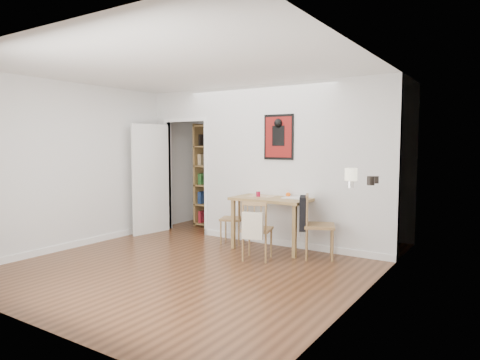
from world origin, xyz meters
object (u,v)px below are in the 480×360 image
Objects in this scene: red_glass at (258,194)px; dining_table at (273,204)px; bookshelf at (215,176)px; orange_fruit at (288,195)px; notebook at (295,198)px; ceramic_jar_b at (376,180)px; chair_left at (232,219)px; chair_right at (318,225)px; fireplace at (367,231)px; chair_front at (257,230)px; ceramic_jar_a at (371,181)px; mantel_lamp at (351,176)px.

dining_table is at bearing 16.18° from red_glass.
bookshelf is 26.53× the size of orange_fruit.
ceramic_jar_b is (1.39, -0.62, 0.38)m from notebook.
red_glass is 1.09× the size of orange_fruit.
chair_left is 2.67m from ceramic_jar_b.
fireplace reaches higher than chair_right.
ceramic_jar_b reaches higher than chair_right.
red_glass is (-0.22, -0.07, 0.14)m from dining_table.
bookshelf is (-2.62, 1.09, 0.53)m from chair_right.
chair_front reaches higher than notebook.
dining_table is 0.75m from chair_front.
chair_front is at bearing -79.73° from dining_table.
ceramic_jar_a reaches higher than dining_table.
chair_right is 1.09× the size of chair_front.
dining_table is at bearing 170.59° from chair_right.
bookshelf reaches higher than notebook.
chair_right is 12.01× the size of orange_fruit.
chair_right is at bearing 144.15° from ceramic_jar_a.
chair_front is at bearing 175.64° from ceramic_jar_a.
dining_table is 1.29× the size of chair_right.
chair_left is 0.71m from red_glass.
bookshelf is at bearing 157.72° from notebook.
chair_front is at bearing -37.28° from chair_left.
orange_fruit is at bearing 155.84° from ceramic_jar_b.
chair_right is at bearing -9.41° from dining_table.
bookshelf is at bearing 152.17° from dining_table.
ceramic_jar_b is at bearing -22.93° from bookshelf.
orange_fruit is 0.17m from notebook.
red_glass is 0.95× the size of ceramic_jar_b.
chair_front is 1.80m from ceramic_jar_a.
red_glass is at bearing -32.78° from bookshelf.
red_glass is (0.53, -0.05, 0.46)m from chair_left.
ceramic_jar_b reaches higher than notebook.
orange_fruit reaches higher than dining_table.
orange_fruit is at bearing 136.83° from mantel_lamp.
bookshelf is at bearing 147.88° from mantel_lamp.
orange_fruit is 0.72× the size of ceramic_jar_a.
ceramic_jar_b is (1.95, -0.48, 0.35)m from red_glass.
orange_fruit is 1.86m from ceramic_jar_a.
ceramic_jar_b reaches higher than orange_fruit.
notebook is (0.15, -0.07, -0.03)m from orange_fruit.
bookshelf is 6.18× the size of notebook.
mantel_lamp reaches higher than dining_table.
dining_table is at bearing -167.59° from notebook.
dining_table is at bearing 143.58° from mantel_lamp.
chair_right is 0.78m from orange_fruit.
fireplace is at bearing -32.96° from orange_fruit.
notebook is (-0.47, 0.21, 0.34)m from chair_right.
ceramic_jar_a is at bearing -35.85° from chair_right.
red_glass reaches higher than chair_front.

